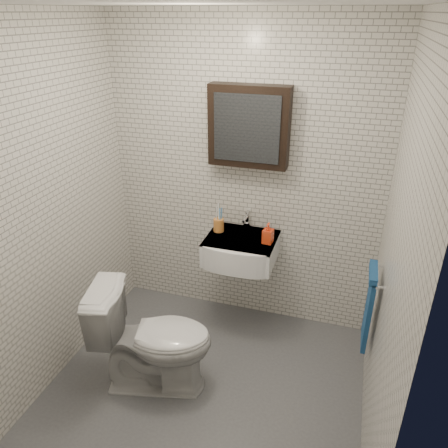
# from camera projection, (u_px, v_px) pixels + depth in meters

# --- Properties ---
(ground) EXTENTS (2.20, 2.00, 0.01)m
(ground) POSITION_uv_depth(u_px,v_px,m) (205.00, 387.00, 3.18)
(ground) COLOR #505258
(ground) RESTS_ON ground
(room_shell) EXTENTS (2.22, 2.02, 2.51)m
(room_shell) POSITION_uv_depth(u_px,v_px,m) (200.00, 202.00, 2.53)
(room_shell) COLOR silver
(room_shell) RESTS_ON ground
(washbasin) EXTENTS (0.55, 0.50, 0.20)m
(washbasin) POSITION_uv_depth(u_px,v_px,m) (240.00, 250.00, 3.46)
(washbasin) COLOR white
(washbasin) RESTS_ON room_shell
(faucet) EXTENTS (0.06, 0.20, 0.15)m
(faucet) POSITION_uv_depth(u_px,v_px,m) (247.00, 222.00, 3.56)
(faucet) COLOR silver
(faucet) RESTS_ON washbasin
(mirror_cabinet) EXTENTS (0.60, 0.15, 0.60)m
(mirror_cabinet) POSITION_uv_depth(u_px,v_px,m) (249.00, 127.00, 3.21)
(mirror_cabinet) COLOR black
(mirror_cabinet) RESTS_ON room_shell
(towel_rail) EXTENTS (0.09, 0.30, 0.58)m
(towel_rail) POSITION_uv_depth(u_px,v_px,m) (369.00, 304.00, 2.88)
(towel_rail) COLOR silver
(towel_rail) RESTS_ON room_shell
(toothbrush_cup) EXTENTS (0.10, 0.10, 0.24)m
(toothbrush_cup) POSITION_uv_depth(u_px,v_px,m) (219.00, 224.00, 3.54)
(toothbrush_cup) COLOR #C87732
(toothbrush_cup) RESTS_ON washbasin
(soap_bottle) EXTENTS (0.08, 0.09, 0.17)m
(soap_bottle) POSITION_uv_depth(u_px,v_px,m) (268.00, 233.00, 3.34)
(soap_bottle) COLOR #E85218
(soap_bottle) RESTS_ON washbasin
(toilet) EXTENTS (0.89, 0.64, 0.83)m
(toilet) POSITION_uv_depth(u_px,v_px,m) (153.00, 338.00, 3.04)
(toilet) COLOR silver
(toilet) RESTS_ON ground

